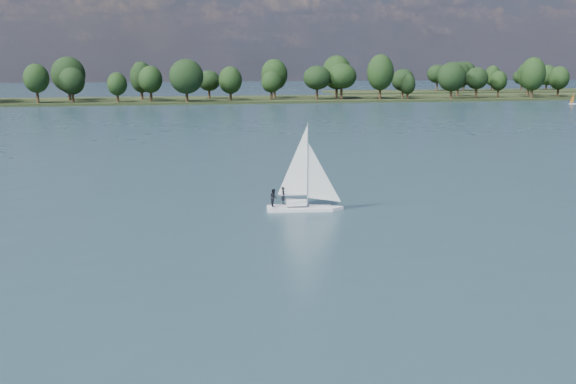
% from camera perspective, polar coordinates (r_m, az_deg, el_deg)
% --- Properties ---
extents(ground, '(700.00, 700.00, 0.00)m').
position_cam_1_polar(ground, '(121.53, -0.23, 5.15)').
color(ground, '#233342').
rests_on(ground, ground).
extents(far_shore, '(660.00, 40.00, 1.50)m').
position_cam_1_polar(far_shore, '(232.19, -5.38, 8.09)').
color(far_shore, black).
rests_on(far_shore, ground).
extents(far_shore_back, '(220.00, 30.00, 1.40)m').
position_cam_1_polar(far_shore_back, '(333.30, 22.56, 8.27)').
color(far_shore_back, black).
rests_on(far_shore_back, ground).
extents(sailboat, '(6.54, 2.54, 8.39)m').
position_cam_1_polar(sailboat, '(58.26, 1.09, 0.61)').
color(sailboat, silver).
rests_on(sailboat, ground).
extents(dinghy_orange, '(2.46, 1.01, 3.89)m').
position_cam_1_polar(dinghy_orange, '(231.46, 24.03, 7.38)').
color(dinghy_orange, white).
rests_on(dinghy_orange, ground).
extents(treeline, '(562.42, 73.72, 17.25)m').
position_cam_1_polar(treeline, '(228.13, -7.18, 9.98)').
color(treeline, black).
rests_on(treeline, ground).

